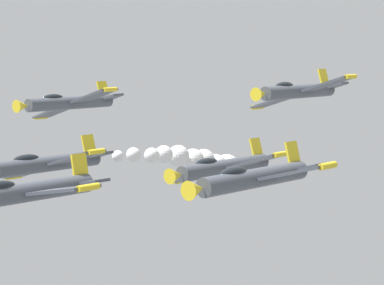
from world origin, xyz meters
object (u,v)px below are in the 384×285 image
(airplane_lead, at_px, (24,192))
(airplane_trailing, at_px, (69,103))
(airplane_left_outer, at_px, (223,167))
(airplane_high_slot, at_px, (297,91))
(airplane_right_inner, at_px, (46,164))
(airplane_left_inner, at_px, (253,178))

(airplane_lead, bearing_deg, airplane_trailing, -46.76)
(airplane_left_outer, distance_m, airplane_high_slot, 11.98)
(airplane_trailing, bearing_deg, airplane_high_slot, -153.28)
(airplane_trailing, bearing_deg, airplane_right_inner, 131.82)
(airplane_right_inner, distance_m, airplane_high_slot, 21.08)
(airplane_left_outer, bearing_deg, airplane_right_inner, 40.75)
(airplane_lead, xyz_separation_m, airplane_trailing, (18.46, -19.62, 3.19))
(airplane_left_inner, xyz_separation_m, airplane_high_slot, (10.02, -19.24, 3.79))
(airplane_right_inner, bearing_deg, airplane_high_slot, -113.21)
(airplane_left_inner, distance_m, airplane_left_outer, 12.19)
(airplane_left_inner, xyz_separation_m, airplane_trailing, (27.28, -10.55, 2.59))
(airplane_lead, distance_m, airplane_trailing, 27.13)
(airplane_left_inner, distance_m, airplane_right_inner, 18.15)
(airplane_lead, relative_size, airplane_left_inner, 1.00)
(airplane_right_inner, height_order, airplane_trailing, airplane_trailing)
(airplane_right_inner, height_order, airplane_left_outer, airplane_right_inner)
(airplane_left_inner, xyz_separation_m, airplane_left_outer, (8.83, -8.34, -1.04))
(airplane_left_inner, bearing_deg, airplane_right_inner, -1.03)
(airplane_left_inner, relative_size, airplane_high_slot, 1.00)
(airplane_lead, xyz_separation_m, airplane_left_inner, (-8.82, -9.07, 0.60))
(airplane_lead, bearing_deg, airplane_high_slot, -87.58)
(airplane_left_inner, xyz_separation_m, airplane_right_inner, (18.13, -0.33, -0.79))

